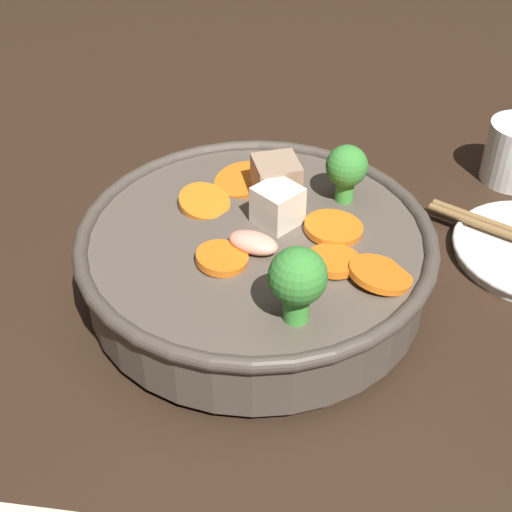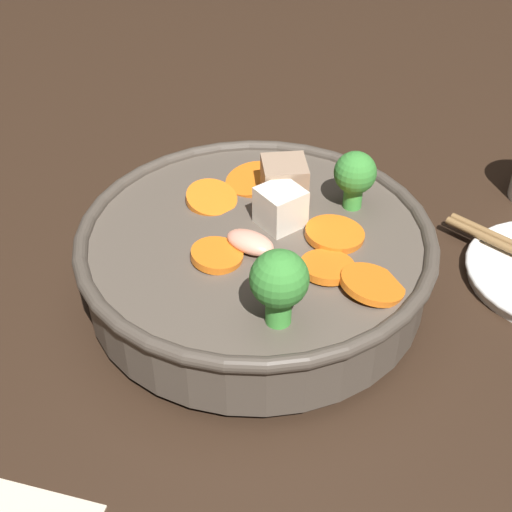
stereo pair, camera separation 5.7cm
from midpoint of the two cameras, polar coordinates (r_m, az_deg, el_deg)
name	(u,v)px [view 1 (the left image)]	position (r m, az deg, el deg)	size (l,w,h in m)	color
ground_plane	(256,294)	(0.60, -2.74, -3.17)	(3.00, 3.00, 0.00)	black
stirfry_bowl	(257,254)	(0.57, -2.75, 0.04)	(0.29, 0.29, 0.12)	#51473D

